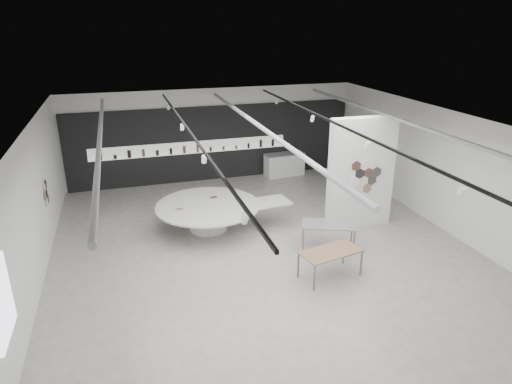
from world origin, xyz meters
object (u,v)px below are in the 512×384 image
object	(u,v)px
partition_column	(361,173)
display_island	(210,213)
kitchen_counter	(284,164)
sample_table_stone	(329,226)
sample_table_wood	(331,253)

from	to	relation	value
partition_column	display_island	world-z (taller)	partition_column
kitchen_counter	display_island	bearing A→B (deg)	-138.39
display_island	kitchen_counter	xyz separation A→B (m)	(4.15, 4.41, -0.06)
display_island	sample_table_stone	bearing A→B (deg)	-42.70
kitchen_counter	sample_table_wood	bearing A→B (deg)	-107.08
partition_column	sample_table_stone	size ratio (longest dim) A/B	2.11
partition_column	sample_table_wood	distance (m)	3.69
sample_table_stone	kitchen_counter	bearing A→B (deg)	80.68
display_island	sample_table_stone	distance (m)	3.84
sample_table_wood	display_island	bearing A→B (deg)	122.47
partition_column	sample_table_wood	xyz separation A→B (m)	(-2.28, -2.69, -1.11)
sample_table_stone	kitchen_counter	world-z (taller)	kitchen_counter
sample_table_wood	kitchen_counter	xyz separation A→B (m)	(1.74, 8.20, -0.20)
display_island	sample_table_stone	size ratio (longest dim) A/B	2.62
display_island	sample_table_wood	bearing A→B (deg)	-62.96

